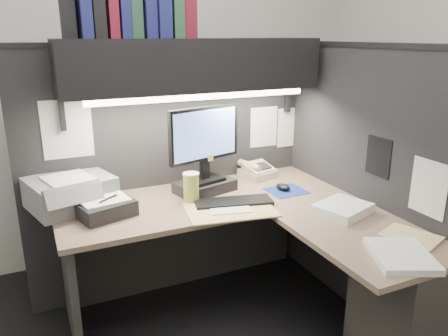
{
  "coord_description": "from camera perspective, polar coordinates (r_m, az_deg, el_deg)",
  "views": [
    {
      "loc": [
        -0.81,
        -1.72,
        1.67
      ],
      "look_at": [
        0.22,
        0.51,
        0.92
      ],
      "focal_mm": 35.0,
      "sensor_mm": 36.0,
      "label": 1
    }
  ],
  "objects": [
    {
      "name": "coffee_cup",
      "position": [
        2.54,
        -4.32,
        -2.68
      ],
      "size": [
        0.11,
        0.11,
        0.17
      ],
      "primitive_type": "cylinder",
      "rotation": [
        0.0,
        0.0,
        -0.24
      ],
      "color": "#C2D555",
      "rests_on": "desk"
    },
    {
      "name": "task_light_tube",
      "position": [
        2.53,
        -2.84,
        9.28
      ],
      "size": [
        1.32,
        0.04,
        0.04
      ],
      "primitive_type": "cylinder",
      "rotation": [
        0.0,
        1.57,
        0.0
      ],
      "color": "white",
      "rests_on": "overhead_shelf"
    },
    {
      "name": "mousepad",
      "position": [
        2.77,
        8.14,
        -2.96
      ],
      "size": [
        0.23,
        0.21,
        0.0
      ],
      "primitive_type": "cube",
      "rotation": [
        0.0,
        0.0,
        0.03
      ],
      "color": "navy",
      "rests_on": "desk"
    },
    {
      "name": "telephone",
      "position": [
        3.01,
        4.44,
        -0.43
      ],
      "size": [
        0.24,
        0.25,
        0.08
      ],
      "primitive_type": "cube",
      "rotation": [
        0.0,
        0.0,
        0.23
      ],
      "color": "#C5B797",
      "rests_on": "desk"
    },
    {
      "name": "wall_back",
      "position": [
        3.33,
        -10.75,
        11.24
      ],
      "size": [
        3.5,
        0.04,
        2.7
      ],
      "primitive_type": "cube",
      "color": "silver",
      "rests_on": "floor"
    },
    {
      "name": "paper_stack_a",
      "position": [
        2.49,
        15.22,
        -5.17
      ],
      "size": [
        0.34,
        0.31,
        0.05
      ],
      "primitive_type": "cube",
      "rotation": [
        0.0,
        0.0,
        0.32
      ],
      "color": "white",
      "rests_on": "desk"
    },
    {
      "name": "mouse",
      "position": [
        2.77,
        7.73,
        -2.47
      ],
      "size": [
        0.09,
        0.12,
        0.04
      ],
      "primitive_type": "ellipsoid",
      "rotation": [
        0.0,
        0.0,
        0.2
      ],
      "color": "black",
      "rests_on": "mousepad"
    },
    {
      "name": "monitor",
      "position": [
        2.67,
        -2.54,
        1.18
      ],
      "size": [
        0.49,
        0.3,
        0.53
      ],
      "rotation": [
        0.0,
        0.0,
        0.26
      ],
      "color": "black",
      "rests_on": "desk"
    },
    {
      "name": "pinned_papers",
      "position": [
        2.66,
        3.59,
        3.61
      ],
      "size": [
        1.76,
        1.31,
        0.51
      ],
      "color": "white",
      "rests_on": "partition_back"
    },
    {
      "name": "notebook_stack",
      "position": [
        2.45,
        -15.28,
        -5.09
      ],
      "size": [
        0.34,
        0.3,
        0.08
      ],
      "primitive_type": "cube",
      "rotation": [
        0.0,
        0.0,
        0.28
      ],
      "color": "black",
      "rests_on": "desk"
    },
    {
      "name": "overhead_shelf",
      "position": [
        2.64,
        -4.06,
        13.3
      ],
      "size": [
        1.55,
        0.34,
        0.3
      ],
      "primitive_type": "cube",
      "color": "black",
      "rests_on": "partition_back"
    },
    {
      "name": "manila_stack",
      "position": [
        2.31,
        23.23,
        -8.26
      ],
      "size": [
        0.27,
        0.3,
        0.01
      ],
      "primitive_type": "cube",
      "rotation": [
        0.0,
        0.0,
        0.36
      ],
      "color": "#DBBB7B",
      "rests_on": "desk"
    },
    {
      "name": "paper_stack_b",
      "position": [
        2.1,
        22.14,
        -10.54
      ],
      "size": [
        0.35,
        0.38,
        0.03
      ],
      "primitive_type": "cube",
      "rotation": [
        0.0,
        0.0,
        -0.43
      ],
      "color": "white",
      "rests_on": "desk"
    },
    {
      "name": "partition_back",
      "position": [
        2.91,
        -6.79,
        -0.49
      ],
      "size": [
        1.9,
        0.06,
        1.6
      ],
      "primitive_type": "cube",
      "color": "black",
      "rests_on": "floor"
    },
    {
      "name": "binder_row",
      "position": [
        2.53,
        -12.18,
        19.43
      ],
      "size": [
        0.7,
        0.26,
        0.31
      ],
      "color": "black",
      "rests_on": "overhead_shelf"
    },
    {
      "name": "partition_right",
      "position": [
        2.75,
        17.65,
        -2.26
      ],
      "size": [
        0.06,
        1.5,
        1.6
      ],
      "primitive_type": "cube",
      "color": "black",
      "rests_on": "floor"
    },
    {
      "name": "desk",
      "position": [
        2.44,
        9.82,
        -13.4
      ],
      "size": [
        1.7,
        1.53,
        0.73
      ],
      "color": "#896F57",
      "rests_on": "floor"
    },
    {
      "name": "open_folder",
      "position": [
        2.44,
        0.84,
        -5.49
      ],
      "size": [
        0.53,
        0.4,
        0.01
      ],
      "primitive_type": "cube",
      "rotation": [
        0.0,
        0.0,
        -0.17
      ],
      "color": "#DBBB7B",
      "rests_on": "desk"
    },
    {
      "name": "printer",
      "position": [
        2.62,
        -19.42,
        -2.99
      ],
      "size": [
        0.51,
        0.47,
        0.17
      ],
      "primitive_type": "cube",
      "rotation": [
        0.0,
        0.0,
        0.28
      ],
      "color": "gray",
      "rests_on": "desk"
    },
    {
      "name": "keyboard",
      "position": [
        2.54,
        1.26,
        -4.46
      ],
      "size": [
        0.47,
        0.25,
        0.02
      ],
      "primitive_type": "cube",
      "rotation": [
        0.0,
        0.0,
        -0.23
      ],
      "color": "black",
      "rests_on": "desk"
    }
  ]
}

